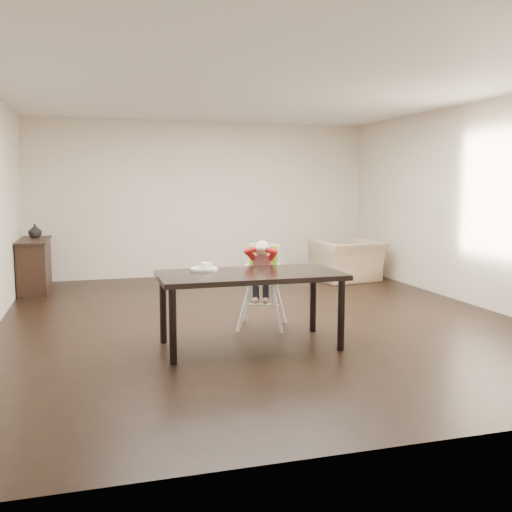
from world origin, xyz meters
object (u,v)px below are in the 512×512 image
(dining_table, at_px, (250,280))
(high_chair, at_px, (262,266))
(sideboard, at_px, (35,265))
(armchair, at_px, (347,254))

(dining_table, xyz_separation_m, high_chair, (0.35, 0.73, 0.03))
(sideboard, bearing_deg, dining_table, -58.32)
(high_chair, distance_m, sideboard, 4.12)
(dining_table, distance_m, high_chair, 0.81)
(armchair, xyz_separation_m, sideboard, (-4.98, 0.46, -0.06))
(high_chair, distance_m, armchair, 3.49)
(dining_table, relative_size, sideboard, 1.43)
(dining_table, xyz_separation_m, sideboard, (-2.36, 3.82, -0.27))
(dining_table, distance_m, sideboard, 4.50)
(armchair, relative_size, sideboard, 0.83)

